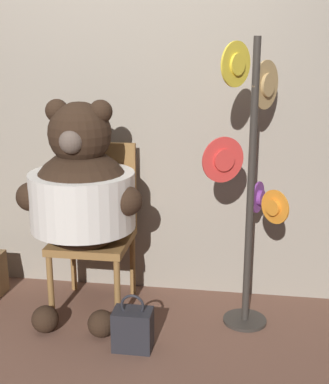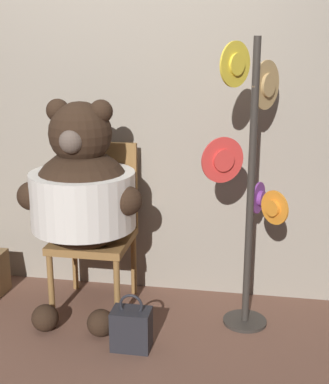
# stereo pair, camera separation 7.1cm
# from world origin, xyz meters

# --- Properties ---
(ground_plane) EXTENTS (14.00, 14.00, 0.00)m
(ground_plane) POSITION_xyz_m (0.00, 0.00, 0.00)
(ground_plane) COLOR brown
(wall_back) EXTENTS (8.00, 0.10, 2.53)m
(wall_back) POSITION_xyz_m (0.00, 0.79, 1.27)
(wall_back) COLOR gray
(wall_back) RESTS_ON ground_plane
(chair) EXTENTS (0.50, 0.52, 1.10)m
(chair) POSITION_xyz_m (-0.18, 0.49, 0.58)
(chair) COLOR olive
(chair) RESTS_ON ground_plane
(teddy_bear) EXTENTS (0.81, 0.71, 1.42)m
(teddy_bear) POSITION_xyz_m (-0.21, 0.30, 0.83)
(teddy_bear) COLOR black
(teddy_bear) RESTS_ON ground_plane
(hat_display_rack) EXTENTS (0.50, 0.49, 1.78)m
(hat_display_rack) POSITION_xyz_m (0.83, 0.32, 0.97)
(hat_display_rack) COLOR #332D28
(hat_display_rack) RESTS_ON ground_plane
(handbag_on_ground) EXTENTS (0.23, 0.16, 0.35)m
(handbag_on_ground) POSITION_xyz_m (0.19, -0.08, 0.13)
(handbag_on_ground) COLOR #232328
(handbag_on_ground) RESTS_ON ground_plane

